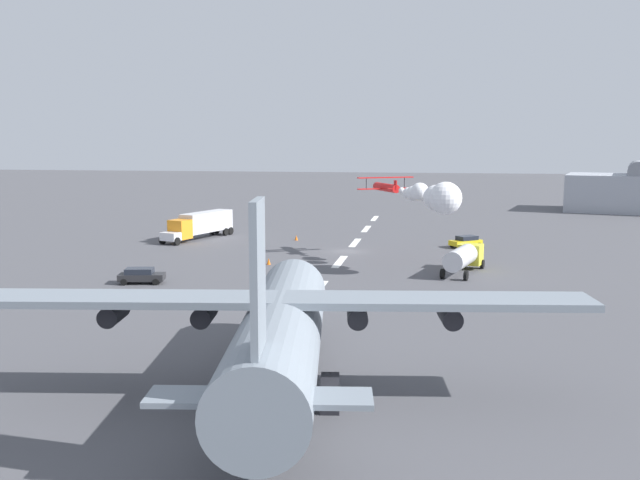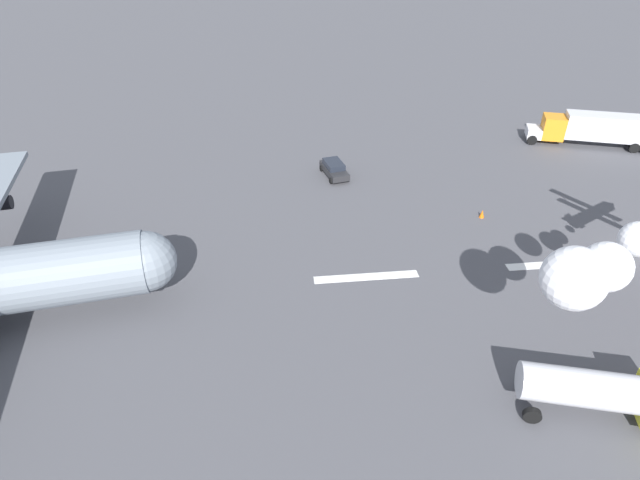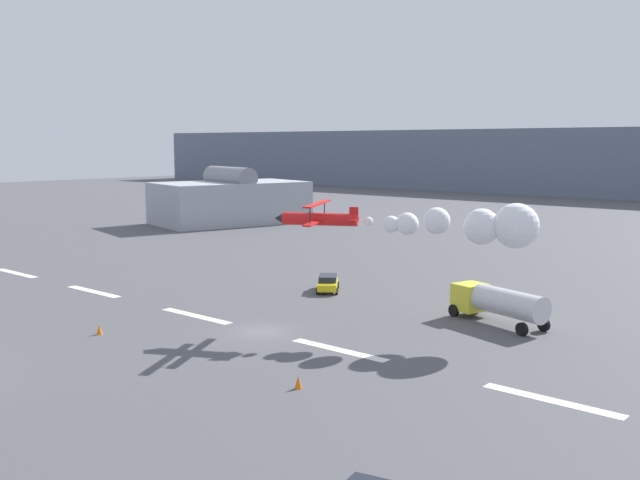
% 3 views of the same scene
% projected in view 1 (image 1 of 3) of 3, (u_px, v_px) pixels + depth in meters
% --- Properties ---
extents(ground_plane, '(440.00, 440.00, 0.00)m').
position_uv_depth(ground_plane, '(348.00, 251.00, 86.32)').
color(ground_plane, '#4C4C51').
rests_on(ground_plane, ground).
extents(runway_stripe_0, '(8.00, 0.90, 0.01)m').
position_uv_depth(runway_stripe_0, '(375.00, 218.00, 123.23)').
color(runway_stripe_0, white).
rests_on(runway_stripe_0, ground).
extents(runway_stripe_1, '(8.00, 0.90, 0.01)m').
position_uv_depth(runway_stripe_1, '(366.00, 229.00, 108.47)').
color(runway_stripe_1, white).
rests_on(runway_stripe_1, ground).
extents(runway_stripe_2, '(8.00, 0.90, 0.01)m').
position_uv_depth(runway_stripe_2, '(355.00, 243.00, 93.70)').
color(runway_stripe_2, white).
rests_on(runway_stripe_2, ground).
extents(runway_stripe_3, '(8.00, 0.90, 0.01)m').
position_uv_depth(runway_stripe_3, '(340.00, 262.00, 78.94)').
color(runway_stripe_3, white).
rests_on(runway_stripe_3, ground).
extents(runway_stripe_4, '(8.00, 0.90, 0.01)m').
position_uv_depth(runway_stripe_4, '(317.00, 289.00, 64.18)').
color(runway_stripe_4, white).
rests_on(runway_stripe_4, ground).
extents(cargo_transport_plane, '(25.36, 33.31, 11.60)m').
position_uv_depth(cargo_transport_plane, '(282.00, 326.00, 38.06)').
color(cargo_transport_plane, gray).
rests_on(cargo_transport_plane, ground).
extents(stunt_biplane_red, '(18.02, 11.98, 3.32)m').
position_uv_depth(stunt_biplane_red, '(431.00, 196.00, 72.13)').
color(stunt_biplane_red, red).
extents(semi_truck_orange, '(13.50, 6.91, 3.70)m').
position_uv_depth(semi_truck_orange, '(200.00, 224.00, 97.33)').
color(semi_truck_orange, silver).
rests_on(semi_truck_orange, ground).
extents(fuel_tanker_truck, '(8.81, 4.92, 2.90)m').
position_uv_depth(fuel_tanker_truck, '(463.00, 257.00, 71.76)').
color(fuel_tanker_truck, yellow).
rests_on(fuel_tanker_truck, ground).
extents(followme_car_yellow, '(2.74, 4.65, 1.52)m').
position_uv_depth(followme_car_yellow, '(141.00, 275.00, 66.79)').
color(followme_car_yellow, '#262628').
rests_on(followme_car_yellow, ground).
extents(airport_staff_sedan, '(4.01, 4.48, 1.52)m').
position_uv_depth(airport_staff_sedan, '(466.00, 241.00, 89.50)').
color(airport_staff_sedan, yellow).
rests_on(airport_staff_sedan, ground).
extents(hangar_building, '(20.73, 28.48, 9.97)m').
position_uv_depth(hangar_building, '(636.00, 192.00, 133.87)').
color(hangar_building, '#9EA3AD').
rests_on(hangar_building, ground).
extents(traffic_cone_near, '(0.44, 0.44, 0.75)m').
position_uv_depth(traffic_cone_near, '(296.00, 238.00, 95.96)').
color(traffic_cone_near, orange).
rests_on(traffic_cone_near, ground).
extents(traffic_cone_far, '(0.44, 0.44, 0.75)m').
position_uv_depth(traffic_cone_far, '(269.00, 261.00, 77.04)').
color(traffic_cone_far, orange).
rests_on(traffic_cone_far, ground).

